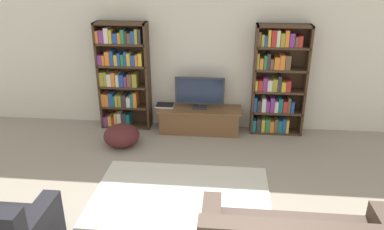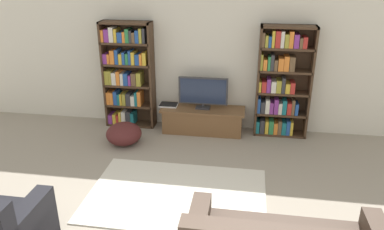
# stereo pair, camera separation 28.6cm
# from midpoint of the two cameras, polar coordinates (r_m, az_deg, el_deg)

# --- Properties ---
(wall_back) EXTENTS (8.80, 0.06, 2.60)m
(wall_back) POSITION_cam_midpoint_polar(r_m,az_deg,el_deg) (6.36, 2.97, 9.37)
(wall_back) COLOR silver
(wall_back) RESTS_ON ground_plane
(bookshelf_left) EXTENTS (0.86, 0.30, 1.83)m
(bookshelf_left) POSITION_cam_midpoint_polar(r_m,az_deg,el_deg) (6.53, -8.61, 6.16)
(bookshelf_left) COLOR #422D1E
(bookshelf_left) RESTS_ON ground_plane
(bookshelf_right) EXTENTS (0.86, 0.30, 1.83)m
(bookshelf_right) POSITION_cam_midpoint_polar(r_m,az_deg,el_deg) (6.29, 14.68, 4.69)
(bookshelf_right) COLOR #422D1E
(bookshelf_right) RESTS_ON ground_plane
(tv_stand) EXTENTS (1.41, 0.48, 0.42)m
(tv_stand) POSITION_cam_midpoint_polar(r_m,az_deg,el_deg) (6.41, 2.93, -0.75)
(tv_stand) COLOR brown
(tv_stand) RESTS_ON ground_plane
(television) EXTENTS (0.82, 0.16, 0.54)m
(television) POSITION_cam_midpoint_polar(r_m,az_deg,el_deg) (6.23, 3.02, 3.48)
(television) COLOR #2D2D33
(television) RESTS_ON tv_stand
(laptop) EXTENTS (0.31, 0.24, 0.03)m
(laptop) POSITION_cam_midpoint_polar(r_m,az_deg,el_deg) (6.45, -2.30, 1.56)
(laptop) COLOR silver
(laptop) RESTS_ON tv_stand
(area_rug) EXTENTS (2.22, 1.50, 0.02)m
(area_rug) POSITION_cam_midpoint_polar(r_m,az_deg,el_deg) (4.83, -0.57, -12.03)
(area_rug) COLOR beige
(area_rug) RESTS_ON ground_plane
(beanbag_ottoman) EXTENTS (0.57, 0.57, 0.35)m
(beanbag_ottoman) POSITION_cam_midpoint_polar(r_m,az_deg,el_deg) (6.06, -9.01, -2.85)
(beanbag_ottoman) COLOR #4C1E1E
(beanbag_ottoman) RESTS_ON ground_plane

